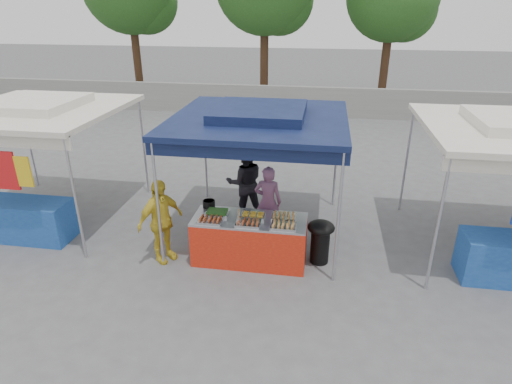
# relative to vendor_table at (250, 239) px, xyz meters

# --- Properties ---
(ground_plane) EXTENTS (80.00, 80.00, 0.00)m
(ground_plane) POSITION_rel_vendor_table_xyz_m (0.00, 0.10, -0.43)
(ground_plane) COLOR #565658
(back_wall) EXTENTS (40.00, 0.25, 1.20)m
(back_wall) POSITION_rel_vendor_table_xyz_m (0.00, 11.10, 0.17)
(back_wall) COLOR gray
(back_wall) RESTS_ON ground_plane
(main_canopy) EXTENTS (3.20, 3.20, 2.57)m
(main_canopy) POSITION_rel_vendor_table_xyz_m (0.00, 1.07, 1.94)
(main_canopy) COLOR #B3B3BA
(main_canopy) RESTS_ON ground_plane
(neighbor_stall_left) EXTENTS (3.20, 3.20, 2.57)m
(neighbor_stall_left) POSITION_rel_vendor_table_xyz_m (-4.50, 0.67, 1.18)
(neighbor_stall_left) COLOR #B3B3BA
(neighbor_stall_left) RESTS_ON ground_plane
(vendor_table) EXTENTS (2.00, 0.80, 0.85)m
(vendor_table) POSITION_rel_vendor_table_xyz_m (0.00, 0.00, 0.00)
(vendor_table) COLOR red
(vendor_table) RESTS_ON ground_plane
(food_tray_fl) EXTENTS (0.42, 0.30, 0.07)m
(food_tray_fl) POSITION_rel_vendor_table_xyz_m (-0.65, -0.24, 0.46)
(food_tray_fl) COLOR silver
(food_tray_fl) RESTS_ON vendor_table
(food_tray_fm) EXTENTS (0.42, 0.30, 0.07)m
(food_tray_fm) POSITION_rel_vendor_table_xyz_m (0.02, -0.24, 0.46)
(food_tray_fm) COLOR silver
(food_tray_fm) RESTS_ON vendor_table
(food_tray_fr) EXTENTS (0.42, 0.30, 0.07)m
(food_tray_fr) POSITION_rel_vendor_table_xyz_m (0.61, -0.24, 0.46)
(food_tray_fr) COLOR silver
(food_tray_fr) RESTS_ON vendor_table
(food_tray_bl) EXTENTS (0.42, 0.30, 0.07)m
(food_tray_bl) POSITION_rel_vendor_table_xyz_m (-0.60, 0.07, 0.46)
(food_tray_bl) COLOR silver
(food_tray_bl) RESTS_ON vendor_table
(food_tray_bm) EXTENTS (0.42, 0.30, 0.07)m
(food_tray_bm) POSITION_rel_vendor_table_xyz_m (0.05, 0.07, 0.46)
(food_tray_bm) COLOR silver
(food_tray_bm) RESTS_ON vendor_table
(food_tray_br) EXTENTS (0.42, 0.30, 0.07)m
(food_tray_br) POSITION_rel_vendor_table_xyz_m (0.59, 0.09, 0.46)
(food_tray_br) COLOR silver
(food_tray_br) RESTS_ON vendor_table
(cooking_pot) EXTENTS (0.22, 0.22, 0.13)m
(cooking_pot) POSITION_rel_vendor_table_xyz_m (-0.82, 0.33, 0.49)
(cooking_pot) COLOR black
(cooking_pot) RESTS_ON vendor_table
(skewer_cup) EXTENTS (0.08, 0.08, 0.11)m
(skewer_cup) POSITION_rel_vendor_table_xyz_m (-0.15, -0.24, 0.48)
(skewer_cup) COLOR #B3B3BA
(skewer_cup) RESTS_ON vendor_table
(wok_burner) EXTENTS (0.48, 0.48, 0.81)m
(wok_burner) POSITION_rel_vendor_table_xyz_m (1.25, 0.15, 0.06)
(wok_burner) COLOR black
(wok_burner) RESTS_ON ground_plane
(crate_left) EXTENTS (0.48, 0.33, 0.29)m
(crate_left) POSITION_rel_vendor_table_xyz_m (-0.44, 0.64, -0.28)
(crate_left) COLOR #13319B
(crate_left) RESTS_ON ground_plane
(crate_right) EXTENTS (0.49, 0.35, 0.30)m
(crate_right) POSITION_rel_vendor_table_xyz_m (0.17, 0.67, -0.28)
(crate_right) COLOR #13319B
(crate_right) RESTS_ON ground_plane
(crate_stacked) EXTENTS (0.46, 0.32, 0.28)m
(crate_stacked) POSITION_rel_vendor_table_xyz_m (0.17, 0.67, 0.01)
(crate_stacked) COLOR #13319B
(crate_stacked) RESTS_ON crate_right
(vendor_woman) EXTENTS (0.55, 0.38, 1.47)m
(vendor_woman) POSITION_rel_vendor_table_xyz_m (0.19, 0.96, 0.31)
(vendor_woman) COLOR #835378
(vendor_woman) RESTS_ON ground_plane
(helper_man) EXTENTS (0.96, 0.85, 1.66)m
(helper_man) POSITION_rel_vendor_table_xyz_m (-0.39, 1.66, 0.40)
(helper_man) COLOR black
(helper_man) RESTS_ON ground_plane
(customer_person) EXTENTS (0.83, 0.97, 1.56)m
(customer_person) POSITION_rel_vendor_table_xyz_m (-1.56, -0.23, 0.36)
(customer_person) COLOR gold
(customer_person) RESTS_ON ground_plane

